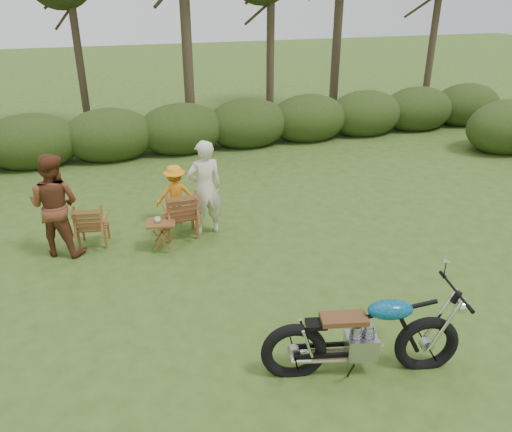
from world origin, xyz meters
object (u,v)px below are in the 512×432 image
object	(u,v)px
motorcycle	(358,369)
adult_b	(63,252)
lawn_chair_right	(182,236)
cup	(157,220)
child	(178,222)
adult_a	(207,232)
side_table	(162,236)
lawn_chair_left	(95,244)

from	to	relation	value
motorcycle	adult_b	xyz separation A→B (m)	(-3.52, 4.43, 0.00)
lawn_chair_right	cup	bearing A→B (deg)	41.13
cup	child	world-z (taller)	cup
child	adult_a	bearing A→B (deg)	126.08
child	lawn_chair_right	bearing A→B (deg)	87.85
lawn_chair_right	side_table	distance (m)	0.66
cup	adult_b	xyz separation A→B (m)	(-1.68, 0.46, -0.59)
cup	child	xyz separation A→B (m)	(0.52, 1.05, -0.59)
cup	adult_b	bearing A→B (deg)	164.61
lawn_chair_right	child	world-z (taller)	child
lawn_chair_left	cup	xyz separation A→B (m)	(1.11, -0.59, 0.59)
lawn_chair_left	adult_a	size ratio (longest dim) A/B	0.46
cup	adult_a	xyz separation A→B (m)	(0.97, 0.39, -0.59)
side_table	lawn_chair_right	bearing A→B (deg)	44.18
lawn_chair_left	side_table	bearing A→B (deg)	164.31
lawn_chair_right	adult_b	distance (m)	2.16
motorcycle	side_table	xyz separation A→B (m)	(-1.79, 3.96, 0.27)
adult_a	child	size ratio (longest dim) A/B	1.52
adult_a	child	distance (m)	0.79
adult_b	cup	bearing A→B (deg)	-168.33
cup	lawn_chair_right	bearing A→B (deg)	40.58
side_table	child	size ratio (longest dim) A/B	0.45
lawn_chair_right	lawn_chair_left	size ratio (longest dim) A/B	1.15
lawn_chair_right	side_table	size ratio (longest dim) A/B	1.79
adult_a	adult_b	size ratio (longest dim) A/B	1.00
lawn_chair_left	adult_b	xyz separation A→B (m)	(-0.57, -0.13, 0.00)
lawn_chair_left	adult_b	distance (m)	0.58
adult_b	child	bearing A→B (deg)	-138.05
adult_b	motorcycle	bearing A→B (deg)	155.51
side_table	cup	bearing A→B (deg)	171.13
side_table	adult_a	bearing A→B (deg)	23.48
lawn_chair_right	adult_a	world-z (taller)	adult_a
lawn_chair_right	adult_a	bearing A→B (deg)	178.33
child	adult_b	bearing A→B (deg)	16.21
cup	child	size ratio (longest dim) A/B	0.09
motorcycle	adult_a	world-z (taller)	adult_a
lawn_chair_right	lawn_chair_left	distance (m)	1.60
side_table	child	distance (m)	1.19
lawn_chair_right	child	size ratio (longest dim) A/B	0.81
adult_b	child	world-z (taller)	adult_b
motorcycle	child	size ratio (longest dim) A/B	1.91
lawn_chair_left	child	distance (m)	1.69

